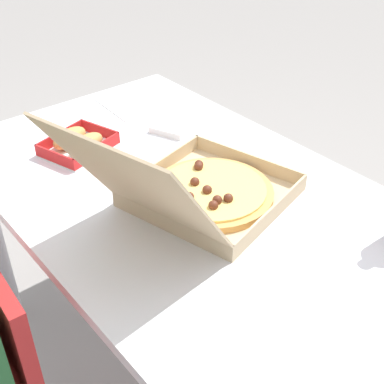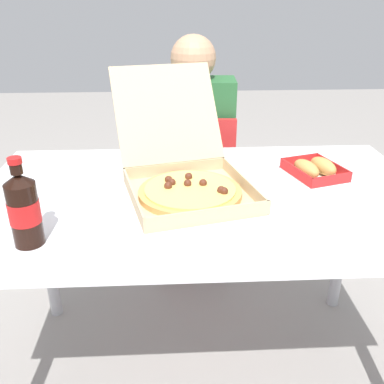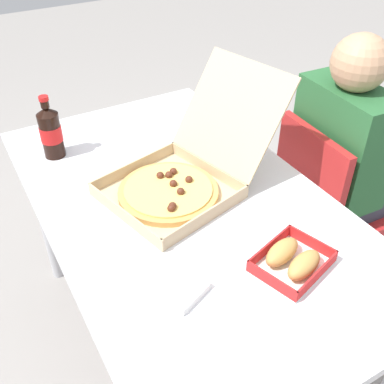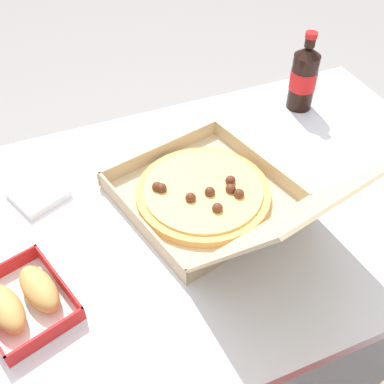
# 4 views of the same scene
# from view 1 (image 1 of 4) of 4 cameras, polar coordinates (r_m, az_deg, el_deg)

# --- Properties ---
(ground_plane) EXTENTS (10.00, 10.00, 0.00)m
(ground_plane) POSITION_cam_1_polar(r_m,az_deg,el_deg) (1.85, -0.10, -19.47)
(ground_plane) COLOR gray
(dining_table) EXTENTS (1.40, 0.82, 0.74)m
(dining_table) POSITION_cam_1_polar(r_m,az_deg,el_deg) (1.37, -0.12, -2.94)
(dining_table) COLOR white
(dining_table) RESTS_ON ground_plane
(pizza_box_open) EXTENTS (0.47, 0.62, 0.33)m
(pizza_box_open) POSITION_cam_1_polar(r_m,az_deg,el_deg) (1.25, 0.93, 0.10)
(pizza_box_open) COLOR tan
(pizza_box_open) RESTS_ON dining_table
(bread_side_box) EXTENTS (0.20, 0.23, 0.06)m
(bread_side_box) POSITION_cam_1_polar(r_m,az_deg,el_deg) (1.53, -12.42, 5.34)
(bread_side_box) COLOR white
(bread_side_box) RESTS_ON dining_table
(paper_menu) EXTENTS (0.22, 0.16, 0.00)m
(paper_menu) POSITION_cam_1_polar(r_m,az_deg,el_deg) (1.79, -7.03, 9.58)
(paper_menu) COLOR white
(paper_menu) RESTS_ON dining_table
(napkin_pile) EXTENTS (0.14, 0.14, 0.02)m
(napkin_pile) POSITION_cam_1_polar(r_m,az_deg,el_deg) (1.61, -2.11, 7.22)
(napkin_pile) COLOR white
(napkin_pile) RESTS_ON dining_table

